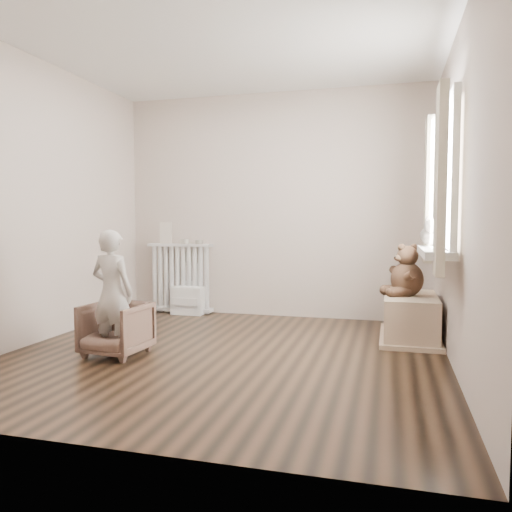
% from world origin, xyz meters
% --- Properties ---
extents(floor, '(3.60, 3.60, 0.01)m').
position_xyz_m(floor, '(0.00, 0.00, 0.00)').
color(floor, black).
rests_on(floor, ground).
extents(ceiling, '(3.60, 3.60, 0.01)m').
position_xyz_m(ceiling, '(0.00, 0.00, 2.60)').
color(ceiling, white).
rests_on(ceiling, ground).
extents(back_wall, '(3.60, 0.02, 2.60)m').
position_xyz_m(back_wall, '(0.00, 1.80, 1.30)').
color(back_wall, beige).
rests_on(back_wall, ground).
extents(front_wall, '(3.60, 0.02, 2.60)m').
position_xyz_m(front_wall, '(0.00, -1.80, 1.30)').
color(front_wall, beige).
rests_on(front_wall, ground).
extents(left_wall, '(0.02, 3.60, 2.60)m').
position_xyz_m(left_wall, '(-1.80, 0.00, 1.30)').
color(left_wall, beige).
rests_on(left_wall, ground).
extents(right_wall, '(0.02, 3.60, 2.60)m').
position_xyz_m(right_wall, '(1.80, 0.00, 1.30)').
color(right_wall, beige).
rests_on(right_wall, ground).
extents(window, '(0.03, 0.90, 1.10)m').
position_xyz_m(window, '(1.76, 0.30, 1.45)').
color(window, white).
rests_on(window, right_wall).
extents(window_sill, '(0.22, 1.10, 0.06)m').
position_xyz_m(window_sill, '(1.67, 0.30, 0.87)').
color(window_sill, silver).
rests_on(window_sill, right_wall).
extents(curtain_left, '(0.06, 0.26, 1.30)m').
position_xyz_m(curtain_left, '(1.65, -0.27, 1.39)').
color(curtain_left, beige).
rests_on(curtain_left, right_wall).
extents(curtain_right, '(0.06, 0.26, 1.30)m').
position_xyz_m(curtain_right, '(1.65, 0.87, 1.39)').
color(curtain_right, beige).
rests_on(curtain_right, right_wall).
extents(radiator, '(0.80, 0.15, 0.84)m').
position_xyz_m(radiator, '(-1.14, 1.68, 0.39)').
color(radiator, silver).
rests_on(radiator, floor).
extents(paper_doll, '(0.16, 0.01, 0.26)m').
position_xyz_m(paper_doll, '(-1.32, 1.68, 0.97)').
color(paper_doll, beige).
rests_on(paper_doll, radiator).
extents(tin_a, '(0.10, 0.10, 0.06)m').
position_xyz_m(tin_a, '(-1.07, 1.68, 0.87)').
color(tin_a, '#A59E8C').
rests_on(tin_a, radiator).
extents(tin_b, '(0.09, 0.09, 0.05)m').
position_xyz_m(tin_b, '(-0.89, 1.68, 0.87)').
color(tin_b, '#A59E8C').
rests_on(tin_b, radiator).
extents(toy_vanity, '(0.38, 0.27, 0.60)m').
position_xyz_m(toy_vanity, '(-1.01, 1.65, 0.28)').
color(toy_vanity, silver).
rests_on(toy_vanity, floor).
extents(armchair, '(0.51, 0.53, 0.44)m').
position_xyz_m(armchair, '(-0.86, -0.26, 0.22)').
color(armchair, brown).
rests_on(armchair, floor).
extents(child, '(0.40, 0.28, 1.03)m').
position_xyz_m(child, '(-0.86, -0.31, 0.53)').
color(child, beige).
rests_on(child, armchair).
extents(toy_bench, '(0.47, 0.90, 0.42)m').
position_xyz_m(toy_bench, '(1.52, 0.96, 0.20)').
color(toy_bench, '#C8B090').
rests_on(toy_bench, floor).
extents(teddy_bear, '(0.48, 0.43, 0.48)m').
position_xyz_m(teddy_bear, '(1.48, 0.93, 0.67)').
color(teddy_bear, '#352115').
rests_on(teddy_bear, toy_bench).
extents(plush_cat, '(0.23, 0.32, 0.24)m').
position_xyz_m(plush_cat, '(1.66, 0.70, 1.00)').
color(plush_cat, slate).
rests_on(plush_cat, window_sill).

